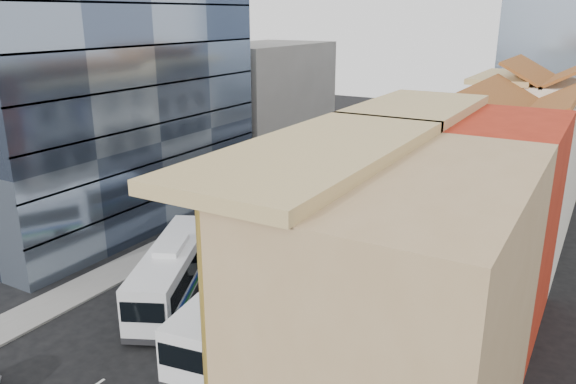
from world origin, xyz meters
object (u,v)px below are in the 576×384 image
Objects in this scene: office_tower at (99,43)px; bus_left_far at (240,233)px; bus_right at (237,306)px; shophouse_tan at (403,320)px; bus_left_near at (173,270)px.

office_tower is 19.45m from bus_left_far.
bus_left_far is 11.38m from bus_right.
shophouse_tan reaches higher than bus_right.
shophouse_tan is at bearing -28.08° from bus_right.
bus_left_far is (-0.30, 7.73, -0.27)m from bus_left_near.
bus_left_near is at bearing 155.37° from bus_right.
shophouse_tan is 1.39× the size of bus_left_far.
bus_left_far is (-16.91, 13.07, -4.38)m from shophouse_tan.
bus_right is at bearing 160.95° from shophouse_tan.
shophouse_tan is 11.90m from bus_right.
bus_left_far is at bearing 66.43° from bus_left_near.
bus_left_far is (14.09, -0.93, -13.38)m from office_tower.
shophouse_tan reaches higher than bus_left_near.
office_tower is (-31.00, 14.00, 9.00)m from shophouse_tan.
office_tower is 21.30m from bus_left_near.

